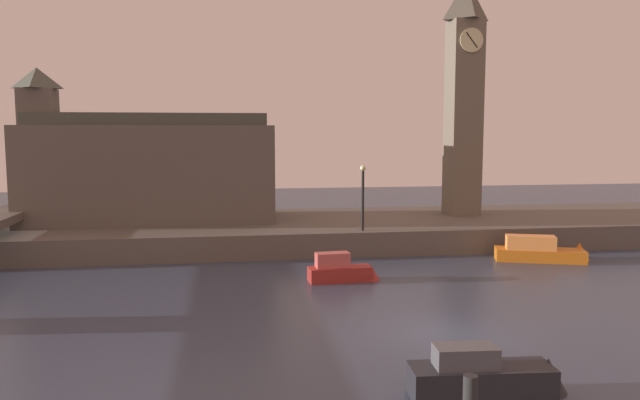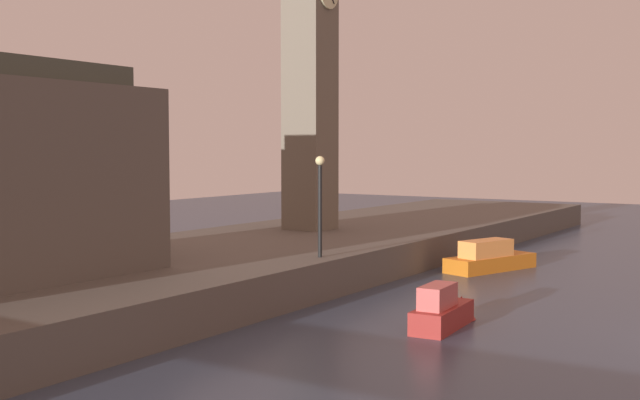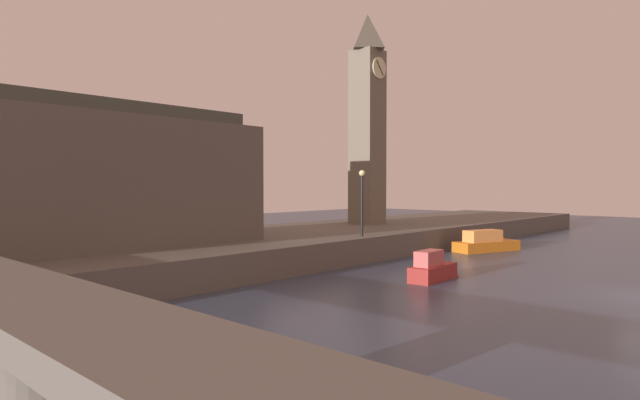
{
  "view_description": "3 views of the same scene",
  "coord_description": "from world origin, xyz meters",
  "views": [
    {
      "loc": [
        -8.03,
        -21.09,
        7.37
      ],
      "look_at": [
        -2.23,
        16.43,
        3.21
      ],
      "focal_mm": 34.82,
      "sensor_mm": 36.0,
      "label": 1
    },
    {
      "loc": [
        -25.08,
        -1.52,
        5.69
      ],
      "look_at": [
        -0.69,
        14.36,
        3.79
      ],
      "focal_mm": 43.82,
      "sensor_mm": 36.0,
      "label": 2
    },
    {
      "loc": [
        -24.49,
        -4.35,
        4.52
      ],
      "look_at": [
        -2.57,
        15.79,
        3.69
      ],
      "focal_mm": 29.57,
      "sensor_mm": 36.0,
      "label": 3
    }
  ],
  "objects": [
    {
      "name": "clock_tower",
      "position": [
        8.78,
        21.13,
        10.0
      ],
      "size": [
        2.38,
        2.42,
        16.49
      ],
      "color": "#6B6051",
      "rests_on": "far_embankment"
    },
    {
      "name": "far_embankment",
      "position": [
        0.0,
        20.0,
        0.75
      ],
      "size": [
        70.0,
        12.0,
        1.5
      ],
      "primitive_type": "cube",
      "color": "#5B544C",
      "rests_on": "ground"
    },
    {
      "name": "boat_dinghy_red",
      "position": [
        -2.25,
        8.58,
        0.53
      ],
      "size": [
        3.66,
        1.28,
        1.45
      ],
      "color": "maroon",
      "rests_on": "ground"
    },
    {
      "name": "parliament_hall",
      "position": [
        -13.25,
        21.26,
        4.99
      ],
      "size": [
        16.05,
        6.53,
        9.97
      ],
      "color": "#5B544C",
      "rests_on": "far_embankment"
    },
    {
      "name": "boat_patrol_orange",
      "position": [
        10.25,
        11.61,
        0.53
      ],
      "size": [
        5.91,
        3.05,
        1.72
      ],
      "color": "orange",
      "rests_on": "ground"
    },
    {
      "name": "bridge_span",
      "position": [
        -21.12,
        3.54,
        1.95
      ],
      "size": [
        2.31,
        32.25,
        2.63
      ],
      "color": "#5B544C",
      "rests_on": "ground"
    },
    {
      "name": "streetlamp",
      "position": [
        0.12,
        14.88,
        3.95
      ],
      "size": [
        0.36,
        0.36,
        3.93
      ],
      "color": "black",
      "rests_on": "far_embankment"
    }
  ]
}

